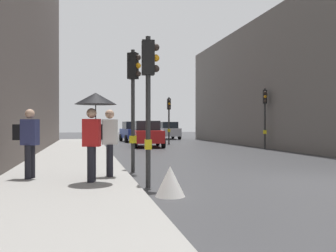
{
  "coord_description": "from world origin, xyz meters",
  "views": [
    {
      "loc": [
        -6.18,
        -8.46,
        1.55
      ],
      "look_at": [
        -1.57,
        11.86,
        1.43
      ],
      "focal_mm": 38.84,
      "sensor_mm": 36.0,
      "label": 1
    }
  ],
  "objects": [
    {
      "name": "traffic_light_near_left",
      "position": [
        -4.67,
        0.28,
        2.54
      ],
      "size": [
        0.44,
        0.26,
        3.69
      ],
      "color": "#2D2D2D",
      "rests_on": "ground"
    },
    {
      "name": "car_blue_van",
      "position": [
        -2.1,
        23.09,
        0.88
      ],
      "size": [
        2.26,
        4.32,
        1.76
      ],
      "color": "navy",
      "rests_on": "ground"
    },
    {
      "name": "pedestrian_with_umbrella",
      "position": [
        -5.98,
        0.41,
        1.84
      ],
      "size": [
        1.0,
        1.0,
        2.14
      ],
      "color": "black",
      "rests_on": "sidewalk_kerb"
    },
    {
      "name": "traffic_light_far_median",
      "position": [
        0.08,
        18.78,
        2.49
      ],
      "size": [
        0.24,
        0.43,
        3.61
      ],
      "color": "#2D2D2D",
      "rests_on": "ground"
    },
    {
      "name": "sidewalk_kerb",
      "position": [
        -6.71,
        6.0,
        0.08
      ],
      "size": [
        3.43,
        40.0,
        0.16
      ],
      "primitive_type": "cube",
      "color": "gray",
      "rests_on": "ground"
    },
    {
      "name": "ground_plane",
      "position": [
        0.0,
        0.0,
        0.0
      ],
      "size": [
        120.0,
        120.0,
        0.0
      ],
      "primitive_type": "plane",
      "color": "#38383A"
    },
    {
      "name": "pedestrian_with_grey_backpack",
      "position": [
        -7.61,
        1.35,
        1.16
      ],
      "size": [
        0.66,
        0.46,
        1.77
      ],
      "color": "black",
      "rests_on": "sidewalk_kerb"
    },
    {
      "name": "traffic_light_near_right",
      "position": [
        -4.68,
        3.19,
        2.72
      ],
      "size": [
        0.44,
        0.38,
        3.94
      ],
      "color": "#2D2D2D",
      "rests_on": "ground"
    },
    {
      "name": "car_silver_hatchback",
      "position": [
        2.06,
        27.94,
        0.88
      ],
      "size": [
        2.08,
        4.23,
        1.76
      ],
      "color": "#BCBCC1",
      "rests_on": "ground"
    },
    {
      "name": "pedestrian_with_black_backpack",
      "position": [
        -5.61,
        1.27,
        1.16
      ],
      "size": [
        0.61,
        0.36,
        1.77
      ],
      "color": "black",
      "rests_on": "sidewalk_kerb"
    },
    {
      "name": "traffic_light_mid_street",
      "position": [
        4.69,
        12.2,
        2.59
      ],
      "size": [
        0.33,
        0.45,
        3.76
      ],
      "color": "#2D2D2D",
      "rests_on": "ground"
    },
    {
      "name": "car_red_sedan",
      "position": [
        -2.1,
        15.91,
        0.88
      ],
      "size": [
        2.21,
        4.3,
        1.76
      ],
      "color": "red",
      "rests_on": "ground"
    },
    {
      "name": "warning_sign_triangle",
      "position": [
        -4.42,
        -0.92,
        0.33
      ],
      "size": [
        0.64,
        0.64,
        0.65
      ],
      "primitive_type": "cone",
      "color": "silver",
      "rests_on": "ground"
    }
  ]
}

